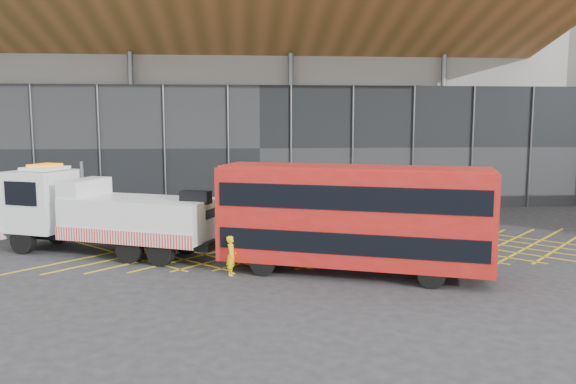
{
  "coord_description": "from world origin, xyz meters",
  "views": [
    {
      "loc": [
        0.83,
        -24.67,
        5.71
      ],
      "look_at": [
        3.0,
        1.5,
        2.4
      ],
      "focal_mm": 35.0,
      "sensor_mm": 36.0,
      "label": 1
    }
  ],
  "objects": [
    {
      "name": "road_markings",
      "position": [
        5.6,
        0.0,
        0.01
      ],
      "size": [
        27.96,
        7.16,
        0.01
      ],
      "color": "gold",
      "rests_on": "ground_plane"
    },
    {
      "name": "ground_plane",
      "position": [
        0.0,
        0.0,
        0.0
      ],
      "size": [
        120.0,
        120.0,
        0.0
      ],
      "primitive_type": "plane",
      "color": "#252528"
    },
    {
      "name": "construction_building",
      "position": [
        1.92,
        18.4,
        8.98
      ],
      "size": [
        55.0,
        23.97,
        18.0
      ],
      "color": "gray",
      "rests_on": "ground_plane"
    },
    {
      "name": "worker",
      "position": [
        0.41,
        -4.12,
        0.74
      ],
      "size": [
        0.46,
        0.6,
        1.49
      ],
      "primitive_type": "imported",
      "rotation": [
        0.0,
        0.0,
        1.37
      ],
      "color": "yellow",
      "rests_on": "ground_plane"
    },
    {
      "name": "recovery_truck",
      "position": [
        -5.24,
        -0.2,
        1.8
      ],
      "size": [
        10.88,
        6.15,
        3.9
      ],
      "rotation": [
        0.0,
        0.0,
        -0.4
      ],
      "color": "black",
      "rests_on": "ground_plane"
    },
    {
      "name": "bus_towed",
      "position": [
        4.9,
        -4.44,
        2.27
      ],
      "size": [
        10.19,
        5.6,
        4.08
      ],
      "rotation": [
        0.0,
        0.0,
        -0.35
      ],
      "color": "#AD140F",
      "rests_on": "ground_plane"
    }
  ]
}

